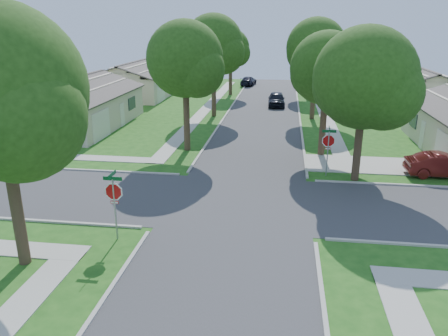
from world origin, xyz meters
The scene contains 21 objects.
ground centered at (0.00, 0.00, 0.00)m, with size 100.00×100.00×0.00m, color #1F5116.
road_ns centered at (0.00, 0.00, 0.00)m, with size 7.00×100.00×0.02m, color #333335.
sidewalk_ne centered at (6.10, 26.00, 0.02)m, with size 1.20×40.00×0.04m, color #9E9B91.
sidewalk_nw centered at (-6.10, 26.00, 0.02)m, with size 1.20×40.00×0.04m, color #9E9B91.
driveway centered at (7.90, 7.10, 0.03)m, with size 8.80×3.60×0.05m, color #9E9B91.
stop_sign_sw centered at (-4.70, -4.70, 2.03)m, with size 1.05×0.80×2.98m.
stop_sign_ne centered at (4.70, 4.70, 2.03)m, with size 1.05×0.80×2.98m.
tree_e_near centered at (4.75, 9.01, 5.64)m, with size 4.97×4.80×8.28m.
tree_e_mid centered at (4.76, 21.01, 6.25)m, with size 5.59×5.40×9.21m.
tree_e_far centered at (4.75, 34.01, 5.98)m, with size 5.17×5.00×8.72m.
tree_w_near centered at (-4.64, 9.01, 6.12)m, with size 5.38×5.20×8.97m.
tree_w_mid centered at (-4.64, 21.01, 6.49)m, with size 5.80×5.60×9.56m.
tree_w_far centered at (-4.65, 34.01, 5.51)m, with size 4.76×4.60×8.04m.
tree_sw_corner centered at (-7.44, -6.99, 6.26)m, with size 6.21×6.00×9.55m.
tree_ne_corner centered at (6.36, 4.21, 5.59)m, with size 5.80×5.60×8.66m.
house_ne_far centered at (15.99, 29.00, 1.52)m, with size 8.42×13.60×4.23m.
house_nw_near centered at (-15.99, 15.00, 1.52)m, with size 8.42×13.60×4.23m.
house_nw_far centered at (-15.99, 32.00, 1.52)m, with size 8.42×13.60×4.23m.
car_driveway centered at (11.50, 5.50, 0.70)m, with size 1.48×4.23×1.39m, color #551411.
car_curb_east centered at (1.20, 27.14, 0.75)m, with size 1.77×4.40×1.50m, color black.
car_curb_west centered at (-3.20, 43.02, 0.63)m, with size 1.77×4.36×1.26m, color black.
Camera 1 is at (2.04, -20.47, 8.73)m, focal length 35.00 mm.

